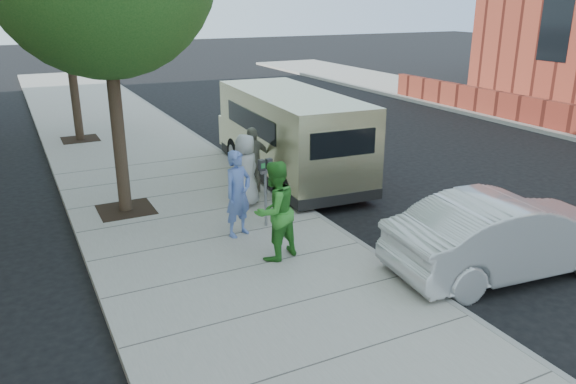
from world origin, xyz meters
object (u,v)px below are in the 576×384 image
at_px(van, 289,134).
at_px(person_gray_shirt, 246,170).
at_px(person_green_shirt, 275,211).
at_px(parking_meter, 265,178).
at_px(sedan, 507,235).
at_px(person_striped_polo, 254,160).
at_px(person_officer, 238,194).

relative_size(van, person_gray_shirt, 3.87).
relative_size(person_green_shirt, person_gray_shirt, 1.10).
bearing_deg(person_green_shirt, person_gray_shirt, -120.28).
height_order(van, person_green_shirt, van).
bearing_deg(person_green_shirt, van, -137.72).
height_order(parking_meter, person_gray_shirt, person_gray_shirt).
bearing_deg(sedan, parking_meter, 45.74).
xyz_separation_m(parking_meter, van, (2.16, 3.19, 0.05)).
distance_m(sedan, person_striped_polo, 6.19).
distance_m(person_officer, person_gray_shirt, 1.73).
relative_size(parking_meter, person_officer, 0.83).
distance_m(parking_meter, sedan, 4.73).
bearing_deg(sedan, person_striped_polo, 28.33).
bearing_deg(person_gray_shirt, person_striped_polo, -152.23).
xyz_separation_m(van, person_gray_shirt, (-2.05, -1.85, -0.26)).
bearing_deg(parking_meter, person_officer, -173.76).
bearing_deg(parking_meter, person_green_shirt, -117.50).
height_order(van, person_officer, van).
bearing_deg(person_officer, parking_meter, -7.13).
relative_size(person_officer, person_green_shirt, 0.95).
distance_m(sedan, person_officer, 5.06).
bearing_deg(person_green_shirt, parking_meter, -126.58).
xyz_separation_m(person_green_shirt, person_striped_polo, (1.13, 3.58, -0.10)).
bearing_deg(parking_meter, van, 46.89).
height_order(person_green_shirt, person_gray_shirt, person_green_shirt).
height_order(parking_meter, person_officer, person_officer).
bearing_deg(van, person_gray_shirt, -134.29).
xyz_separation_m(van, person_green_shirt, (-2.65, -4.67, -0.18)).
height_order(parking_meter, person_striped_polo, person_striped_polo).
xyz_separation_m(sedan, person_green_shirt, (-3.55, 2.11, 0.34)).
xyz_separation_m(person_green_shirt, person_gray_shirt, (0.61, 2.82, -0.08)).
height_order(parking_meter, person_green_shirt, person_green_shirt).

